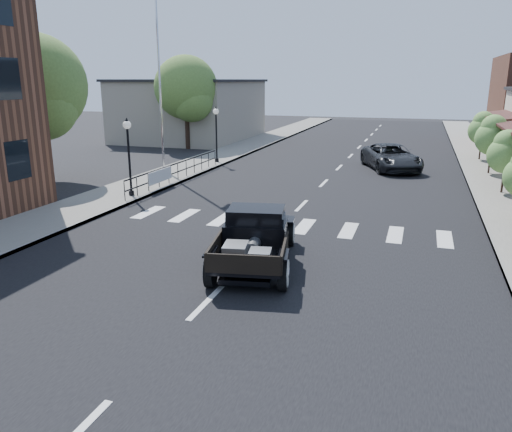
% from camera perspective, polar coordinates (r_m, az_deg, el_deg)
% --- Properties ---
extents(ground, '(120.00, 120.00, 0.00)m').
position_cam_1_polar(ground, '(14.75, -1.00, -5.20)').
color(ground, black).
rests_on(ground, ground).
extents(road, '(14.00, 80.00, 0.02)m').
position_cam_1_polar(road, '(28.87, 8.86, 4.84)').
color(road, black).
rests_on(road, ground).
extents(road_markings, '(12.00, 60.00, 0.06)m').
position_cam_1_polar(road_markings, '(24.05, 6.86, 2.79)').
color(road_markings, silver).
rests_on(road_markings, ground).
extents(sidewalk_left, '(3.00, 80.00, 0.15)m').
position_cam_1_polar(sidewalk_left, '(31.35, -6.71, 5.86)').
color(sidewalk_left, gray).
rests_on(sidewalk_left, ground).
extents(sidewalk_right, '(3.00, 80.00, 0.15)m').
position_cam_1_polar(sidewalk_right, '(28.77, 25.81, 3.58)').
color(sidewalk_right, '#9A968C').
rests_on(sidewalk_right, ground).
extents(low_building_left, '(10.00, 12.00, 5.00)m').
position_cam_1_polar(low_building_left, '(45.54, -7.43, 11.83)').
color(low_building_left, gray).
rests_on(low_building_left, ground).
extents(railing, '(0.08, 10.00, 1.00)m').
position_cam_1_polar(railing, '(26.30, -8.93, 5.24)').
color(railing, black).
rests_on(railing, sidewalk_left).
extents(banner, '(0.04, 2.20, 0.60)m').
position_cam_1_polar(banner, '(24.57, -10.86, 3.97)').
color(banner, silver).
rests_on(banner, sidewalk_left).
extents(lamp_post_b, '(0.36, 0.36, 3.43)m').
position_cam_1_polar(lamp_post_b, '(22.83, -14.30, 6.52)').
color(lamp_post_b, black).
rests_on(lamp_post_b, sidewalk_left).
extents(lamp_post_c, '(0.36, 0.36, 3.43)m').
position_cam_1_polar(lamp_post_c, '(31.65, -4.55, 9.27)').
color(lamp_post_c, black).
rests_on(lamp_post_c, sidewalk_left).
extents(flagpole, '(0.12, 0.12, 11.91)m').
position_cam_1_polar(flagpole, '(28.59, -11.06, 16.93)').
color(flagpole, silver).
rests_on(flagpole, sidewalk_left).
extents(big_tree_near, '(5.08, 5.08, 7.46)m').
position_cam_1_polar(big_tree_near, '(28.09, -23.65, 11.13)').
color(big_tree_near, '#4D6F2F').
rests_on(big_tree_near, ground).
extents(big_tree_far, '(4.76, 4.76, 6.99)m').
position_cam_1_polar(big_tree_far, '(39.01, -7.95, 12.71)').
color(big_tree_far, '#4D6F2F').
rests_on(big_tree_far, ground).
extents(small_tree_c, '(1.66, 1.66, 2.76)m').
position_cam_1_polar(small_tree_c, '(25.43, 26.59, 5.48)').
color(small_tree_c, '#58863D').
rests_on(small_tree_c, sidewalk_right).
extents(small_tree_d, '(1.85, 1.85, 3.08)m').
position_cam_1_polar(small_tree_d, '(30.53, 25.33, 7.32)').
color(small_tree_d, '#58863D').
rests_on(small_tree_d, sidewalk_right).
extents(small_tree_e, '(1.78, 1.78, 2.97)m').
position_cam_1_polar(small_tree_e, '(35.69, 24.39, 8.29)').
color(small_tree_e, '#58863D').
rests_on(small_tree_e, sidewalk_right).
extents(hotrod_pickup, '(3.15, 5.21, 1.69)m').
position_cam_1_polar(hotrod_pickup, '(14.19, -0.10, -2.43)').
color(hotrod_pickup, black).
rests_on(hotrod_pickup, ground).
extents(second_car, '(4.26, 5.90, 1.49)m').
position_cam_1_polar(second_car, '(30.67, 15.18, 6.49)').
color(second_car, black).
rests_on(second_car, ground).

